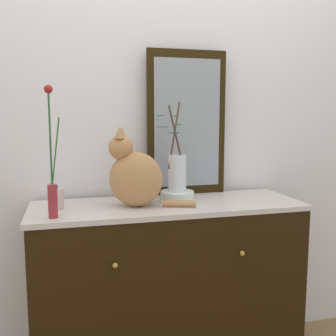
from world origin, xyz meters
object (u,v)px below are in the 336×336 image
at_px(mirror_leaning, 187,123).
at_px(bowl_porcelain, 177,196).
at_px(candle_pillar, 58,199).
at_px(vase_slim_green, 52,180).
at_px(cat_sitting, 134,175).
at_px(sideboard, 168,291).
at_px(vase_glass_clear, 177,170).

bearing_deg(mirror_leaning, bowl_porcelain, -120.67).
distance_m(bowl_porcelain, candle_pillar, 0.59).
bearing_deg(vase_slim_green, cat_sitting, 18.20).
bearing_deg(sideboard, cat_sitting, -171.91).
relative_size(mirror_leaning, bowl_porcelain, 4.56).
height_order(mirror_leaning, vase_slim_green, mirror_leaning).
height_order(cat_sitting, vase_slim_green, vase_slim_green).
distance_m(bowl_porcelain, vase_glass_clear, 0.14).
relative_size(sideboard, vase_slim_green, 2.40).
bearing_deg(sideboard, vase_glass_clear, 33.26).
bearing_deg(mirror_leaning, candle_pillar, -163.69).
bearing_deg(vase_slim_green, vase_glass_clear, 16.98).
bearing_deg(vase_glass_clear, vase_slim_green, -163.02).
bearing_deg(cat_sitting, vase_glass_clear, 14.95).
bearing_deg(bowl_porcelain, mirror_leaning, 59.33).
bearing_deg(bowl_porcelain, candle_pillar, -177.20).
xyz_separation_m(mirror_leaning, bowl_porcelain, (-0.10, -0.17, -0.37)).
distance_m(vase_slim_green, vase_glass_clear, 0.64).
relative_size(mirror_leaning, cat_sitting, 1.85).
height_order(vase_slim_green, candle_pillar, vase_slim_green).
bearing_deg(sideboard, vase_slim_green, -164.92).
distance_m(vase_slim_green, candle_pillar, 0.20).
bearing_deg(mirror_leaning, vase_glass_clear, -121.09).
bearing_deg(cat_sitting, candle_pillar, 174.71).
distance_m(sideboard, cat_sitting, 0.65).
distance_m(vase_glass_clear, candle_pillar, 0.60).
xyz_separation_m(cat_sitting, bowl_porcelain, (0.23, 0.06, -0.13)).
bearing_deg(vase_slim_green, bowl_porcelain, 16.96).
bearing_deg(mirror_leaning, cat_sitting, -144.88).
height_order(bowl_porcelain, candle_pillar, candle_pillar).
relative_size(vase_slim_green, candle_pillar, 5.08).
bearing_deg(candle_pillar, bowl_porcelain, 2.80).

